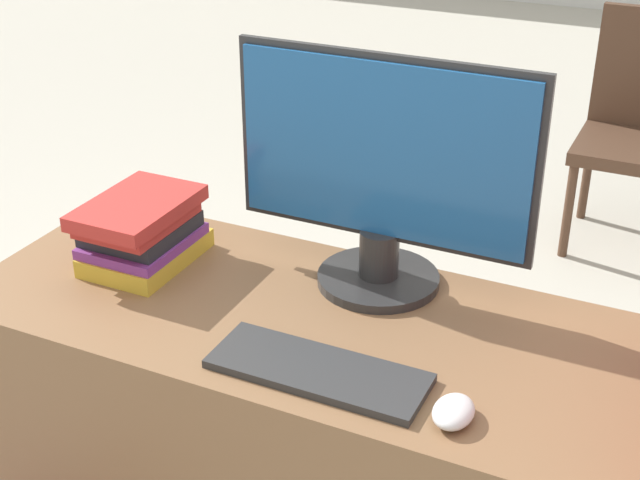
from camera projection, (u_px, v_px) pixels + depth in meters
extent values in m
cube|color=brown|center=(310.00, 457.00, 1.93)|extent=(1.42, 0.58, 0.72)
cylinder|color=#282828|center=(378.00, 279.00, 1.87)|extent=(0.26, 0.26, 0.02)
cylinder|color=#282828|center=(379.00, 253.00, 1.85)|extent=(0.08, 0.08, 0.10)
cube|color=#282828|center=(384.00, 149.00, 1.75)|extent=(0.63, 0.01, 0.38)
cube|color=#1E5693|center=(383.00, 150.00, 1.74)|extent=(0.60, 0.02, 0.36)
cube|color=#2D2D2D|center=(318.00, 371.00, 1.59)|extent=(0.40, 0.14, 0.02)
ellipsoid|color=silver|center=(453.00, 412.00, 1.47)|extent=(0.07, 0.10, 0.04)
cube|color=gold|center=(146.00, 253.00, 1.96)|extent=(0.19, 0.26, 0.04)
cube|color=#7A3384|center=(143.00, 241.00, 1.94)|extent=(0.19, 0.24, 0.02)
cube|color=#232328|center=(141.00, 228.00, 1.93)|extent=(0.19, 0.21, 0.03)
cube|color=#B72D28|center=(138.00, 219.00, 1.90)|extent=(0.18, 0.23, 0.02)
cube|color=#B72D28|center=(137.00, 207.00, 1.89)|extent=(0.18, 0.27, 0.03)
cylinder|color=#4C3323|center=(568.00, 211.00, 3.42)|extent=(0.04, 0.04, 0.39)
cylinder|color=#4C3323|center=(587.00, 175.00, 3.72)|extent=(0.04, 0.04, 0.39)
cube|color=#4C3323|center=(636.00, 149.00, 3.40)|extent=(0.44, 0.44, 0.05)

